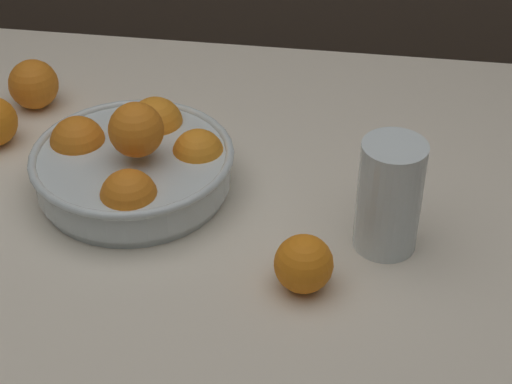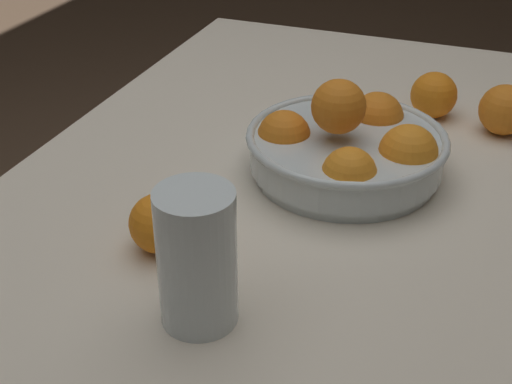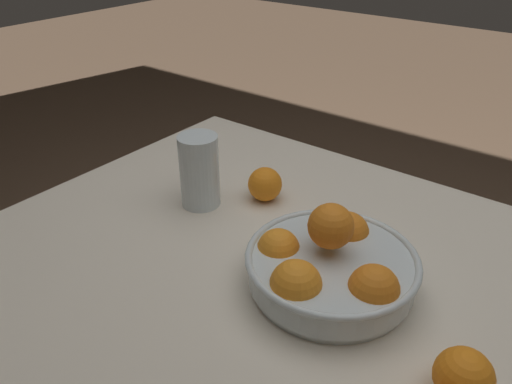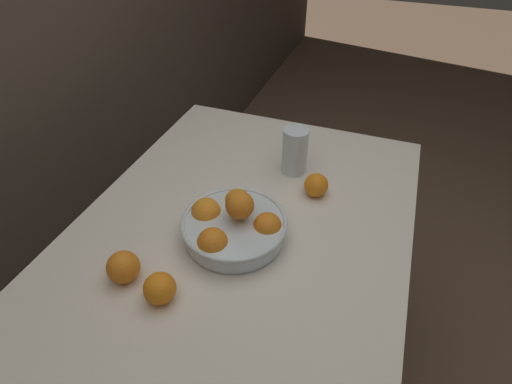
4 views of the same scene
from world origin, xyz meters
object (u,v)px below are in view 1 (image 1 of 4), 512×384
at_px(juice_glass, 389,201).
at_px(orange_loose_near_bowl, 33,84).
at_px(orange_loose_front, 304,264).
at_px(fruit_bowl, 135,162).

relative_size(juice_glass, orange_loose_near_bowl, 1.94).
bearing_deg(juice_glass, orange_loose_front, -135.19).
bearing_deg(orange_loose_front, orange_loose_near_bowl, 142.69).
bearing_deg(orange_loose_front, fruit_bowl, 146.77).
xyz_separation_m(fruit_bowl, orange_loose_front, (0.26, -0.17, -0.01)).
bearing_deg(orange_loose_near_bowl, fruit_bowl, -41.54).
bearing_deg(fruit_bowl, orange_loose_near_bowl, 138.46).
bearing_deg(orange_loose_near_bowl, juice_glass, -24.87).
relative_size(fruit_bowl, orange_loose_front, 3.88).
distance_m(fruit_bowl, orange_loose_near_bowl, 0.30).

